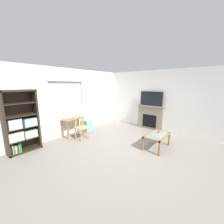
{
  "coord_description": "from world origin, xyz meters",
  "views": [
    {
      "loc": [
        -3.34,
        -2.28,
        2.01
      ],
      "look_at": [
        -0.03,
        0.42,
        1.16
      ],
      "focal_mm": 22.05,
      "sensor_mm": 36.0,
      "label": 1
    }
  ],
  "objects_px": {
    "fireplace": "(150,117)",
    "coffee_table": "(157,137)",
    "bookshelf": "(21,125)",
    "tv": "(151,99)",
    "desk_under_window": "(73,122)",
    "plastic_drawer_unit": "(87,125)",
    "wooden_chair": "(81,127)",
    "sippy_cup": "(159,132)"
  },
  "relations": [
    {
      "from": "coffee_table",
      "to": "fireplace",
      "type": "bearing_deg",
      "value": 29.87
    },
    {
      "from": "wooden_chair",
      "to": "tv",
      "type": "xyz_separation_m",
      "value": [
        2.76,
        -1.46,
        0.93
      ]
    },
    {
      "from": "fireplace",
      "to": "coffee_table",
      "type": "distance_m",
      "value": 2.01
    },
    {
      "from": "bookshelf",
      "to": "wooden_chair",
      "type": "relative_size",
      "value": 2.07
    },
    {
      "from": "wooden_chair",
      "to": "fireplace",
      "type": "xyz_separation_m",
      "value": [
        2.78,
        -1.46,
        0.08
      ]
    },
    {
      "from": "sippy_cup",
      "to": "fireplace",
      "type": "bearing_deg",
      "value": 32.73
    },
    {
      "from": "desk_under_window",
      "to": "tv",
      "type": "bearing_deg",
      "value": -35.69
    },
    {
      "from": "desk_under_window",
      "to": "sippy_cup",
      "type": "xyz_separation_m",
      "value": [
        1.23,
        -2.96,
        -0.08
      ]
    },
    {
      "from": "bookshelf",
      "to": "plastic_drawer_unit",
      "type": "xyz_separation_m",
      "value": [
        2.46,
        -0.06,
        -0.58
      ]
    },
    {
      "from": "coffee_table",
      "to": "sippy_cup",
      "type": "distance_m",
      "value": 0.23
    },
    {
      "from": "bookshelf",
      "to": "plastic_drawer_unit",
      "type": "bearing_deg",
      "value": -1.47
    },
    {
      "from": "bookshelf",
      "to": "plastic_drawer_unit",
      "type": "distance_m",
      "value": 2.53
    },
    {
      "from": "tv",
      "to": "wooden_chair",
      "type": "bearing_deg",
      "value": 152.13
    },
    {
      "from": "fireplace",
      "to": "coffee_table",
      "type": "height_order",
      "value": "fireplace"
    },
    {
      "from": "wooden_chair",
      "to": "tv",
      "type": "bearing_deg",
      "value": -27.87
    },
    {
      "from": "tv",
      "to": "desk_under_window",
      "type": "bearing_deg",
      "value": 144.31
    },
    {
      "from": "bookshelf",
      "to": "tv",
      "type": "distance_m",
      "value": 4.98
    },
    {
      "from": "coffee_table",
      "to": "sippy_cup",
      "type": "relative_size",
      "value": 10.44
    },
    {
      "from": "desk_under_window",
      "to": "plastic_drawer_unit",
      "type": "bearing_deg",
      "value": 3.95
    },
    {
      "from": "fireplace",
      "to": "coffee_table",
      "type": "relative_size",
      "value": 1.33
    },
    {
      "from": "plastic_drawer_unit",
      "to": "sippy_cup",
      "type": "distance_m",
      "value": 3.07
    },
    {
      "from": "tv",
      "to": "sippy_cup",
      "type": "xyz_separation_m",
      "value": [
        -1.52,
        -0.99,
        -0.9
      ]
    },
    {
      "from": "bookshelf",
      "to": "coffee_table",
      "type": "xyz_separation_m",
      "value": [
        2.77,
        -3.09,
        -0.44
      ]
    },
    {
      "from": "fireplace",
      "to": "tv",
      "type": "height_order",
      "value": "tv"
    },
    {
      "from": "wooden_chair",
      "to": "plastic_drawer_unit",
      "type": "xyz_separation_m",
      "value": [
        0.74,
        0.56,
        -0.22
      ]
    },
    {
      "from": "plastic_drawer_unit",
      "to": "tv",
      "type": "relative_size",
      "value": 0.48
    },
    {
      "from": "fireplace",
      "to": "tv",
      "type": "distance_m",
      "value": 0.85
    },
    {
      "from": "desk_under_window",
      "to": "coffee_table",
      "type": "bearing_deg",
      "value": -70.82
    },
    {
      "from": "fireplace",
      "to": "tv",
      "type": "bearing_deg",
      "value": 180.0
    },
    {
      "from": "desk_under_window",
      "to": "fireplace",
      "type": "distance_m",
      "value": 3.4
    },
    {
      "from": "coffee_table",
      "to": "tv",
      "type": "bearing_deg",
      "value": 30.14
    },
    {
      "from": "fireplace",
      "to": "plastic_drawer_unit",
      "type": "bearing_deg",
      "value": 135.25
    },
    {
      "from": "desk_under_window",
      "to": "fireplace",
      "type": "xyz_separation_m",
      "value": [
        2.77,
        -1.98,
        -0.04
      ]
    },
    {
      "from": "tv",
      "to": "plastic_drawer_unit",
      "type": "bearing_deg",
      "value": 135.0
    },
    {
      "from": "desk_under_window",
      "to": "coffee_table",
      "type": "xyz_separation_m",
      "value": [
        1.03,
        -2.97,
        -0.2
      ]
    },
    {
      "from": "wooden_chair",
      "to": "coffee_table",
      "type": "distance_m",
      "value": 2.67
    },
    {
      "from": "fireplace",
      "to": "bookshelf",
      "type": "bearing_deg",
      "value": 155.12
    },
    {
      "from": "bookshelf",
      "to": "tv",
      "type": "height_order",
      "value": "bookshelf"
    },
    {
      "from": "wooden_chair",
      "to": "sippy_cup",
      "type": "bearing_deg",
      "value": -63.0
    },
    {
      "from": "wooden_chair",
      "to": "fireplace",
      "type": "distance_m",
      "value": 3.14
    },
    {
      "from": "bookshelf",
      "to": "fireplace",
      "type": "height_order",
      "value": "bookshelf"
    },
    {
      "from": "wooden_chair",
      "to": "coffee_table",
      "type": "bearing_deg",
      "value": -66.92
    }
  ]
}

